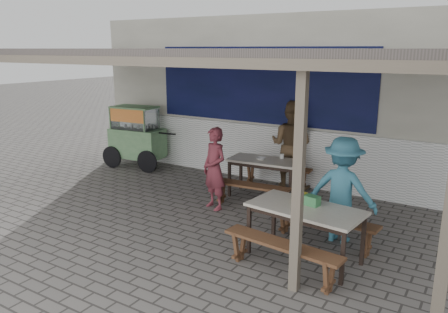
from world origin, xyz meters
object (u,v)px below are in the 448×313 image
Objects in this scene: donation_box at (312,201)px; table_left at (264,164)px; bench_left_street at (250,190)px; bench_right_street at (281,251)px; table_right at (305,212)px; bench_right_wall at (324,222)px; condiment_bowl at (261,159)px; tissue_box at (301,197)px; bench_left_wall at (276,171)px; patron_wall_side at (291,145)px; vendor_cart at (136,134)px; condiment_jar at (282,156)px; patron_right_table at (342,190)px; patron_street_side at (215,169)px.

table_left is at bearing 131.19° from donation_box.
bench_left_street is 0.90× the size of bench_right_street.
donation_box is (0.04, 0.11, 0.14)m from table_right.
table_right is 0.68m from bench_right_wall.
bench_left_street is at bearing -79.78° from condiment_bowl.
tissue_box is (1.49, -1.83, 0.14)m from table_left.
bench_left_street is 1.38m from bench_left_wall.
bench_left_wall is 8.42× the size of condiment_bowl.
donation_box is (1.49, -2.74, -0.09)m from patron_wall_side.
condiment_jar is (3.87, -0.12, -0.01)m from vendor_cart.
bench_right_street is 1.03× the size of patron_right_table.
patron_right_table is at bearing 128.60° from patron_wall_side.
patron_street_side reaches higher than bench_right_street.
patron_wall_side is at bearing 80.19° from bench_left_street.
patron_wall_side is at bearing 118.56° from donation_box.
patron_wall_side is at bearing 130.63° from bench_right_wall.
vendor_cart is at bearing 156.84° from bench_right_street.
vendor_cart is 3.84m from patron_wall_side.
bench_right_street is at bearing -69.12° from bench_left_wall.
vendor_cart is at bearing 168.03° from bench_right_wall.
patron_wall_side reaches higher than bench_right_street.
patron_wall_side is 0.92m from condiment_bowl.
bench_left_street is 0.81× the size of vendor_cart.
condiment_jar reaches higher than condiment_bowl.
bench_right_street is 1.00× the size of bench_right_wall.
condiment_jar is at bearing 45.92° from condiment_bowl.
table_right is at bearing -58.61° from condiment_jar.
patron_wall_side is at bearing -50.77° from patron_right_table.
vendor_cart reaches higher than table_right.
patron_street_side is (-2.18, 0.41, 0.40)m from bench_right_wall.
patron_wall_side is at bearing 75.14° from condiment_bowl.
condiment_bowl is at bearing 87.06° from patron_street_side.
vendor_cart is 9.00× the size of donation_box.
bench_left_wall is (-0.13, 1.38, 0.00)m from bench_left_street.
table_left is 0.96× the size of bench_left_street.
bench_left_street is at bearing -100.78° from condiment_jar.
patron_right_table is (1.68, -2.00, -0.11)m from patron_wall_side.
patron_street_side is 1.46m from condiment_jar.
condiment_jar reaches higher than bench_right_street.
bench_right_wall is 0.68m from donation_box.
patron_wall_side reaches higher than bench_left_street.
condiment_bowl is (-1.61, 2.56, 0.43)m from bench_right_street.
donation_box reaches higher than bench_right_street.
patron_street_side is at bearing 68.92° from patron_wall_side.
table_right is 3.20m from patron_wall_side.
patron_wall_side is (3.81, 0.46, 0.10)m from vendor_cart.
table_left is at bearing 127.61° from bench_right_street.
patron_wall_side is 20.09× the size of condiment_jar.
patron_wall_side is at bearing 0.81° from vendor_cart.
patron_right_table is 12.64× the size of tissue_box.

